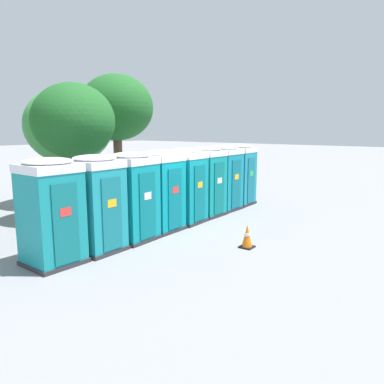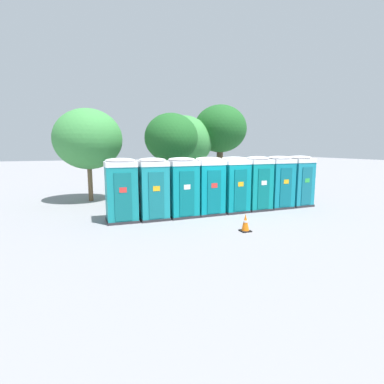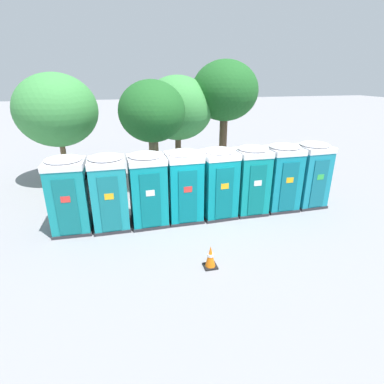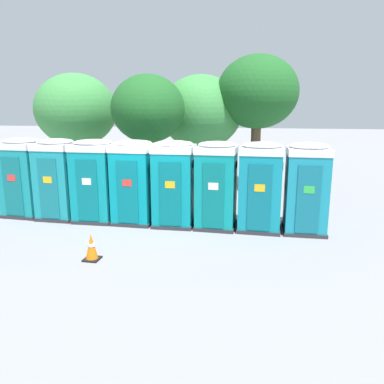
% 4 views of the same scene
% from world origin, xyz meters
% --- Properties ---
extents(ground_plane, '(120.00, 120.00, 0.00)m').
position_xyz_m(ground_plane, '(0.00, 0.00, 0.00)').
color(ground_plane, gray).
extents(portapotty_0, '(1.26, 1.23, 2.54)m').
position_xyz_m(portapotty_0, '(-4.42, -0.26, 1.28)').
color(portapotty_0, '#2D2D33').
rests_on(portapotty_0, ground).
extents(portapotty_1, '(1.19, 1.21, 2.54)m').
position_xyz_m(portapotty_1, '(-3.15, -0.33, 1.28)').
color(portapotty_1, '#2D2D33').
rests_on(portapotty_1, ground).
extents(portapotty_2, '(1.28, 1.25, 2.54)m').
position_xyz_m(portapotty_2, '(-1.89, -0.35, 1.28)').
color(portapotty_2, '#2D2D33').
rests_on(portapotty_2, ground).
extents(portapotty_3, '(1.21, 1.21, 2.54)m').
position_xyz_m(portapotty_3, '(-0.63, -0.31, 1.28)').
color(portapotty_3, '#2D2D33').
rests_on(portapotty_3, ground).
extents(portapotty_4, '(1.26, 1.26, 2.54)m').
position_xyz_m(portapotty_4, '(0.63, -0.31, 1.28)').
color(portapotty_4, '#2D2D33').
rests_on(portapotty_4, ground).
extents(portapotty_5, '(1.16, 1.21, 2.54)m').
position_xyz_m(portapotty_5, '(1.90, -0.29, 1.28)').
color(portapotty_5, '#2D2D33').
rests_on(portapotty_5, ground).
extents(portapotty_6, '(1.22, 1.21, 2.54)m').
position_xyz_m(portapotty_6, '(3.16, -0.26, 1.28)').
color(portapotty_6, '#2D2D33').
rests_on(portapotty_6, ground).
extents(portapotty_7, '(1.20, 1.23, 2.54)m').
position_xyz_m(portapotty_7, '(4.42, -0.22, 1.28)').
color(portapotty_7, '#2D2D33').
rests_on(portapotty_7, ground).
extents(street_tree_0, '(3.39, 3.39, 5.64)m').
position_xyz_m(street_tree_0, '(2.78, 5.38, 4.09)').
color(street_tree_0, brown).
rests_on(street_tree_0, ground).
extents(street_tree_2, '(2.82, 2.82, 4.73)m').
position_xyz_m(street_tree_2, '(-1.24, 3.10, 3.39)').
color(street_tree_2, brown).
rests_on(street_tree_2, ground).
extents(street_tree_3, '(3.60, 3.60, 4.90)m').
position_xyz_m(street_tree_3, '(0.35, 5.64, 3.29)').
color(street_tree_3, brown).
rests_on(street_tree_3, ground).
extents(traffic_cone, '(0.36, 0.36, 0.64)m').
position_xyz_m(traffic_cone, '(-0.58, -3.36, 0.31)').
color(traffic_cone, black).
rests_on(traffic_cone, ground).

